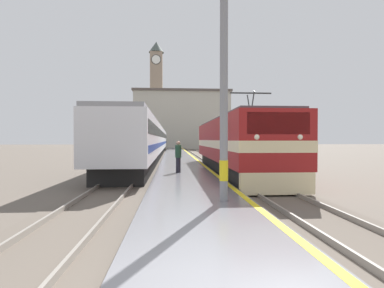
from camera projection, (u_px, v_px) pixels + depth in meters
ground_plane at (178, 158)px, 33.28m from camera, size 200.00×200.00×0.00m
platform at (180, 160)px, 28.29m from camera, size 3.31×140.00×0.29m
rail_track_near at (212, 161)px, 28.50m from camera, size 2.84×140.00×0.16m
rail_track_far at (145, 162)px, 28.07m from camera, size 2.83×140.00×0.16m
locomotive_train at (234, 145)px, 18.32m from camera, size 2.92×15.36×4.38m
passenger_train at (151, 141)px, 36.11m from camera, size 2.92×48.38×3.63m
catenary_mast at (227, 64)px, 8.72m from camera, size 2.62×0.26×8.00m
person_on_platform at (178, 156)px, 16.43m from camera, size 0.34×0.34×1.72m
clock_tower at (156, 92)px, 77.76m from camera, size 3.93×3.93×27.54m
station_building at (182, 120)px, 69.32m from camera, size 22.34×6.79×13.43m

